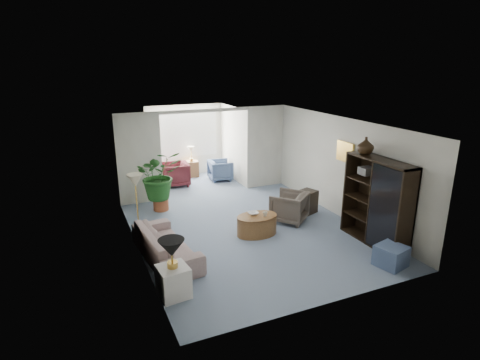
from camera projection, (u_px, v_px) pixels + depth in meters
name	position (u px, v px, depth m)	size (l,w,h in m)	color
floor	(250.00, 233.00, 9.07)	(6.00, 6.00, 0.00)	#7D8FA5
sunroom_floor	(196.00, 183.00, 12.65)	(2.60, 2.60, 0.00)	#7D8FA5
back_pier_left	(140.00, 159.00, 10.59)	(1.20, 0.12, 2.50)	silver
back_pier_right	(265.00, 147.00, 12.06)	(1.20, 0.12, 2.50)	silver
back_header	(205.00, 111.00, 10.97)	(2.60, 0.12, 0.10)	silver
window_pane	(185.00, 135.00, 13.19)	(2.20, 0.02, 1.50)	white
window_blinds	(185.00, 135.00, 13.16)	(2.20, 0.02, 1.50)	white
framed_picture	(346.00, 152.00, 9.43)	(0.04, 0.50, 0.40)	#AEA78B
sofa	(166.00, 244.00, 7.82)	(2.08, 0.81, 0.61)	#B8A99C
end_table	(173.00, 281.00, 6.58)	(0.49, 0.49, 0.54)	white
table_lamp	(172.00, 248.00, 6.39)	(0.44, 0.44, 0.30)	black
floor_lamp	(135.00, 180.00, 8.73)	(0.36, 0.36, 0.28)	beige
coffee_table	(257.00, 225.00, 8.93)	(0.95, 0.95, 0.45)	olive
coffee_bowl	(253.00, 213.00, 8.92)	(0.24, 0.24, 0.06)	white
coffee_cup	(265.00, 214.00, 8.82)	(0.11, 0.11, 0.10)	beige
wingback_chair	(289.00, 207.00, 9.62)	(0.78, 0.81, 0.73)	#5B5248
side_table_dark	(307.00, 202.00, 10.17)	(0.49, 0.39, 0.59)	black
entertainment_cabinet	(377.00, 202.00, 8.32)	(0.45, 1.68, 1.87)	black
cabinet_urn	(366.00, 146.00, 8.43)	(0.35, 0.35, 0.37)	black
ottoman	(391.00, 256.00, 7.57)	(0.51, 0.51, 0.41)	slate
plant_pot	(161.00, 204.00, 10.39)	(0.40, 0.40, 0.32)	#A3512F
house_plant	(159.00, 175.00, 10.16)	(1.16, 1.01, 1.29)	#20571E
sunroom_chair_blue	(220.00, 170.00, 12.94)	(0.71, 0.73, 0.66)	slate
sunroom_chair_maroon	(176.00, 174.00, 12.35)	(0.78, 0.81, 0.73)	#571D24
sunroom_table	(192.00, 169.00, 13.33)	(0.44, 0.34, 0.53)	olive
shelf_clutter	(380.00, 183.00, 8.10)	(0.30, 1.03, 0.61)	#292520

